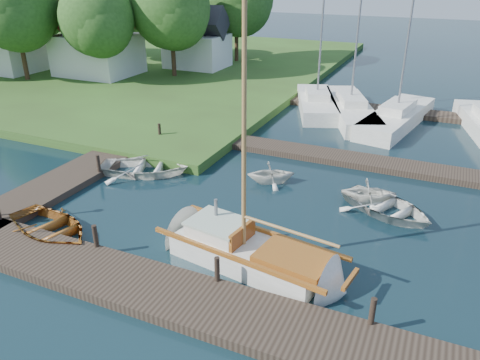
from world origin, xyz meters
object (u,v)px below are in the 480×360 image
at_px(marina_boat_2, 397,116).
at_px(house_a, 97,44).
at_px(dinghy, 49,225).
at_px(mooring_post_4, 98,163).
at_px(house_b, 6,43).
at_px(tree_1, 14,5).
at_px(tender_b, 271,171).
at_px(tree_5, 38,4).
at_px(house_c, 197,43).
at_px(mooring_post_1, 95,236).
at_px(sailboat, 253,256).
at_px(tender_c, 387,205).
at_px(tree_2, 97,18).
at_px(tender_d, 369,190).
at_px(marina_boat_1, 350,108).
at_px(tender_a, 144,165).
at_px(tree_3, 171,7).
at_px(mooring_post_3, 372,311).
at_px(mooring_post_2, 217,269).
at_px(mooring_post_5, 160,131).
at_px(marina_boat_0, 317,102).

height_order(marina_boat_2, house_a, marina_boat_2).
bearing_deg(dinghy, mooring_post_4, 33.96).
xyz_separation_m(house_b, tree_1, (4.00, -1.95, 3.32)).
distance_m(tender_b, tree_5, 35.27).
bearing_deg(tree_1, house_c, 44.86).
xyz_separation_m(mooring_post_1, tree_5, (-27.00, 25.05, 4.72)).
distance_m(sailboat, tender_c, 6.31).
relative_size(tender_c, tree_2, 0.48).
height_order(tender_d, marina_boat_1, marina_boat_1).
bearing_deg(tender_a, tree_2, 25.11).
xyz_separation_m(mooring_post_4, tree_3, (-7.00, 18.05, 5.11)).
xyz_separation_m(tender_d, marina_boat_1, (-3.25, 11.65, -0.02)).
bearing_deg(mooring_post_4, mooring_post_1, -51.34).
xyz_separation_m(mooring_post_1, tender_c, (8.44, 6.86, -0.31)).
bearing_deg(tree_3, mooring_post_3, -49.05).
distance_m(mooring_post_2, dinghy, 6.89).
bearing_deg(mooring_post_1, sailboat, 17.36).
bearing_deg(mooring_post_1, tender_a, 111.11).
bearing_deg(mooring_post_3, sailboat, 158.63).
distance_m(house_c, tree_5, 16.36).
xyz_separation_m(mooring_post_2, mooring_post_5, (-8.50, 10.00, 0.00)).
xyz_separation_m(mooring_post_3, tree_1, (-30.00, 17.05, 5.39)).
relative_size(marina_boat_1, house_a, 1.55).
xyz_separation_m(mooring_post_1, dinghy, (-2.37, 0.30, -0.30)).
relative_size(tender_a, tender_c, 1.09).
height_order(marina_boat_2, tree_5, marina_boat_2).
relative_size(mooring_post_3, tree_1, 0.09).
relative_size(mooring_post_5, tender_a, 0.20).
xyz_separation_m(mooring_post_3, house_c, (-20.00, 27.00, 1.88)).
bearing_deg(house_a, marina_boat_0, -4.31).
height_order(tender_d, house_a, house_a).
height_order(mooring_post_2, dinghy, mooring_post_2).
bearing_deg(house_b, tree_5, 108.28).
relative_size(mooring_post_3, mooring_post_4, 1.00).
xyz_separation_m(mooring_post_1, mooring_post_2, (4.50, 0.00, 0.00)).
bearing_deg(tree_1, tree_2, 18.43).
relative_size(mooring_post_5, dinghy, 0.21).
relative_size(mooring_post_2, tree_2, 0.10).
xyz_separation_m(house_b, tree_2, (10.00, 0.05, 2.48)).
bearing_deg(marina_boat_1, mooring_post_1, 144.50).
distance_m(mooring_post_5, tender_a, 4.13).
distance_m(dinghy, tree_3, 24.92).
bearing_deg(mooring_post_3, house_a, 141.07).
bearing_deg(tender_a, marina_boat_2, -57.68).
distance_m(mooring_post_1, tree_5, 37.13).
distance_m(house_c, tree_3, 5.10).
relative_size(tender_b, house_b, 0.36).
distance_m(mooring_post_3, tree_5, 44.11).
relative_size(mooring_post_5, tree_3, 0.09).
xyz_separation_m(dinghy, tender_b, (5.68, 7.37, 0.15)).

